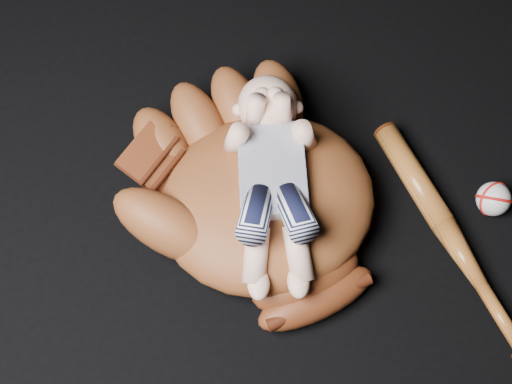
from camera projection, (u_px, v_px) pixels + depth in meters
baseball_glove at (267, 196)px, 1.37m from camera, size 0.58×0.64×0.17m
newborn_baby at (273, 185)px, 1.31m from camera, size 0.26×0.43×0.16m
baseball_bat at (451, 236)px, 1.40m from camera, size 0.13×0.49×0.05m
baseball at (494, 199)px, 1.43m from camera, size 0.07×0.07×0.06m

